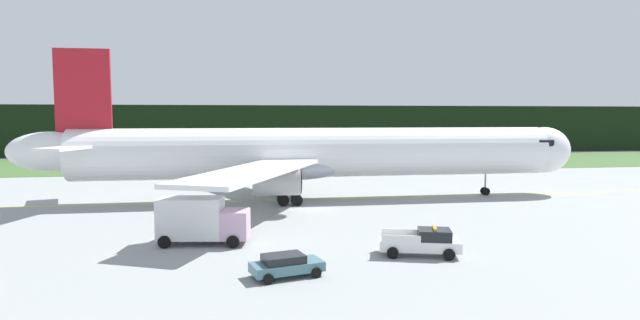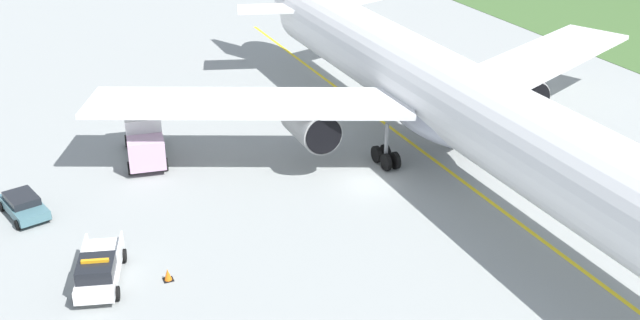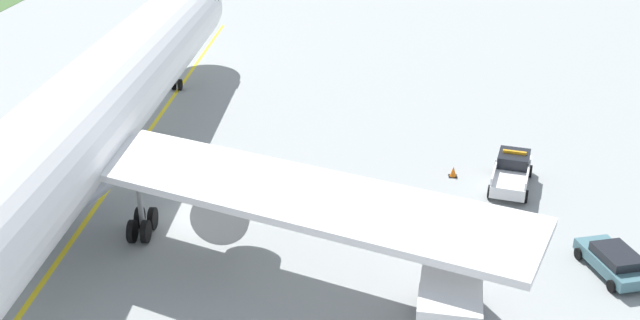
# 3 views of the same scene
# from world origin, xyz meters

# --- Properties ---
(ground) EXTENTS (320.00, 320.00, 0.00)m
(ground) POSITION_xyz_m (0.00, 0.00, 0.00)
(ground) COLOR gray
(taxiway_centerline_main) EXTENTS (83.19, 0.53, 0.01)m
(taxiway_centerline_main) POSITION_xyz_m (1.63, 5.98, 0.00)
(taxiway_centerline_main) COLOR yellow
(taxiway_centerline_main) RESTS_ON ground
(airliner) EXTENTS (62.06, 45.97, 16.06)m
(airliner) POSITION_xyz_m (1.02, 5.98, 5.09)
(airliner) COLOR white
(airliner) RESTS_ON ground
(ops_pickup_truck) EXTENTS (5.58, 3.34, 1.94)m
(ops_pickup_truck) POSITION_xyz_m (4.89, -17.94, 0.90)
(ops_pickup_truck) COLOR white
(ops_pickup_truck) RESTS_ON ground
(catering_truck) EXTENTS (6.67, 3.45, 3.53)m
(catering_truck) POSITION_xyz_m (-9.84, -12.51, 1.78)
(catering_truck) COLOR #C6A0BF
(catering_truck) RESTS_ON ground
(staff_car) EXTENTS (4.43, 2.88, 1.30)m
(staff_car) POSITION_xyz_m (-4.46, -21.01, 0.70)
(staff_car) COLOR #456E77
(staff_car) RESTS_ON ground
(apron_cone) EXTENTS (0.53, 0.53, 0.67)m
(apron_cone) POSITION_xyz_m (5.95, -14.65, 0.32)
(apron_cone) COLOR black
(apron_cone) RESTS_ON ground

